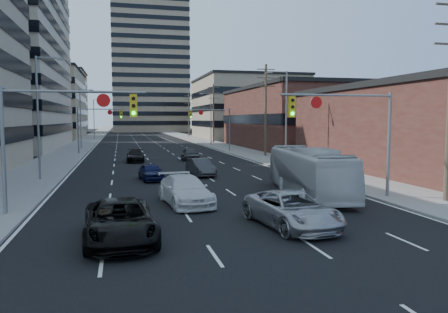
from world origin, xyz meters
TOP-DOWN VIEW (x-y plane):
  - ground at (0.00, 0.00)m, footprint 400.00×400.00m
  - road_surface at (0.00, 130.00)m, footprint 18.00×300.00m
  - sidewalk_left at (-11.50, 130.00)m, footprint 5.00×300.00m
  - sidewalk_right at (11.50, 130.00)m, footprint 5.00×300.00m
  - office_left_far at (-24.00, 100.00)m, footprint 20.00×30.00m
  - storefront_right_mid at (24.00, 50.00)m, footprint 20.00×30.00m
  - office_right_far at (25.00, 88.00)m, footprint 22.00×28.00m
  - apartment_tower at (6.00, 150.00)m, footprint 26.00×26.00m
  - bg_block_left at (-28.00, 140.00)m, footprint 24.00×24.00m
  - bg_block_right at (32.00, 130.00)m, footprint 22.00×22.00m
  - signal_near_left at (-7.45, 8.00)m, footprint 6.59×0.33m
  - signal_near_right at (7.45, 8.00)m, footprint 6.59×0.33m
  - signal_far_left at (-7.68, 45.00)m, footprint 6.09×0.33m
  - signal_far_right at (7.68, 45.00)m, footprint 6.09×0.33m
  - utility_pole_block at (12.20, 36.00)m, footprint 2.20×0.28m
  - utility_pole_midblock at (12.20, 66.00)m, footprint 2.20×0.28m
  - utility_pole_distant at (12.20, 96.00)m, footprint 2.20×0.28m
  - streetlight_left_near at (-10.34, 20.00)m, footprint 2.03×0.22m
  - streetlight_left_mid at (-10.34, 55.00)m, footprint 2.03×0.22m
  - streetlight_left_far at (-10.34, 90.00)m, footprint 2.03×0.22m
  - streetlight_right_near at (10.34, 25.00)m, footprint 2.03×0.22m
  - streetlight_right_far at (10.34, 60.00)m, footprint 2.03×0.22m
  - black_pickup at (-4.83, 2.47)m, footprint 2.77×5.59m
  - white_van at (-1.47, 8.87)m, footprint 2.74×5.44m
  - silver_suv at (2.14, 3.04)m, footprint 3.17×5.62m
  - transit_bus at (6.00, 9.89)m, footprint 3.58×10.40m
  - sedan_blue at (-2.60, 18.54)m, footprint 1.91×3.89m
  - sedan_grey_center at (1.44, 20.26)m, footprint 1.90×4.28m
  - sedan_black_far at (-3.23, 33.01)m, footprint 1.97×4.53m
  - sedan_grey_right at (2.56, 32.65)m, footprint 1.67×4.13m

SIDE VIEW (x-z plane):
  - ground at x=0.00m, z-range 0.00..0.00m
  - road_surface at x=0.00m, z-range 0.00..0.02m
  - sidewalk_left at x=-11.50m, z-range 0.00..0.15m
  - sidewalk_right at x=11.50m, z-range 0.00..0.15m
  - sedan_blue at x=-2.60m, z-range 0.00..1.28m
  - sedan_black_far at x=-3.23m, z-range 0.00..1.30m
  - sedan_grey_center at x=1.44m, z-range 0.00..1.37m
  - sedan_grey_right at x=2.56m, z-range 0.00..1.41m
  - silver_suv at x=2.14m, z-range 0.00..1.48m
  - white_van at x=-1.47m, z-range 0.00..1.52m
  - black_pickup at x=-4.83m, z-range 0.00..1.52m
  - transit_bus at x=6.00m, z-range 0.00..2.84m
  - signal_far_left at x=-7.68m, z-range 1.30..7.30m
  - signal_far_right at x=7.68m, z-range 1.30..7.30m
  - signal_near_left at x=-7.45m, z-range 1.33..7.33m
  - signal_near_right at x=7.45m, z-range 1.33..7.33m
  - storefront_right_mid at x=24.00m, z-range 0.00..9.00m
  - streetlight_left_near at x=-10.34m, z-range 0.55..9.55m
  - streetlight_left_mid at x=-10.34m, z-range 0.55..9.55m
  - streetlight_left_far at x=-10.34m, z-range 0.55..9.55m
  - streetlight_right_near at x=10.34m, z-range 0.55..9.55m
  - streetlight_right_far at x=10.34m, z-range 0.55..9.55m
  - utility_pole_block at x=12.20m, z-range 0.28..11.28m
  - utility_pole_midblock at x=12.20m, z-range 0.28..11.28m
  - utility_pole_distant at x=12.20m, z-range 0.28..11.28m
  - bg_block_right at x=32.00m, z-range 0.00..12.00m
  - office_right_far at x=25.00m, z-range 0.00..14.00m
  - office_left_far at x=-24.00m, z-range 0.00..16.00m
  - bg_block_left at x=-28.00m, z-range 0.00..20.00m
  - apartment_tower at x=6.00m, z-range 0.00..58.00m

